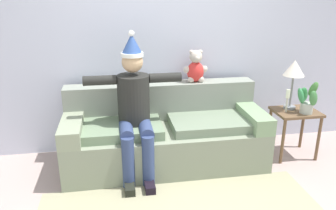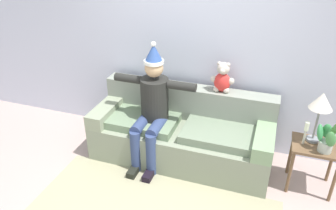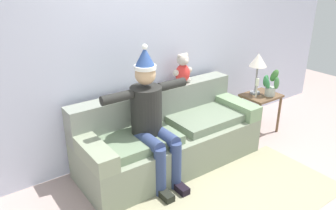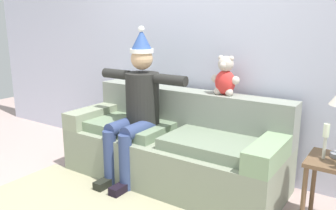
# 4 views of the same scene
# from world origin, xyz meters

# --- Properties ---
(back_wall) EXTENTS (7.00, 0.10, 2.70)m
(back_wall) POSITION_xyz_m (0.00, 1.55, 1.35)
(back_wall) COLOR silver
(back_wall) RESTS_ON ground_plane
(couch) EXTENTS (2.22, 0.86, 0.88)m
(couch) POSITION_xyz_m (0.00, 1.04, 0.34)
(couch) COLOR gray
(couch) RESTS_ON ground_plane
(person_seated) EXTENTS (1.02, 0.77, 1.53)m
(person_seated) POSITION_xyz_m (-0.34, 0.87, 0.77)
(person_seated) COLOR #252523
(person_seated) RESTS_ON ground_plane
(teddy_bear) EXTENTS (0.29, 0.17, 0.38)m
(teddy_bear) POSITION_xyz_m (0.41, 1.30, 1.05)
(teddy_bear) COLOR red
(teddy_bear) RESTS_ON couch
(side_table) EXTENTS (0.50, 0.41, 0.57)m
(side_table) POSITION_xyz_m (1.54, 0.94, 0.47)
(side_table) COLOR brown
(side_table) RESTS_ON ground_plane
(table_lamp) EXTENTS (0.24, 0.24, 0.58)m
(table_lamp) POSITION_xyz_m (1.50, 1.02, 1.03)
(table_lamp) COLOR gray
(table_lamp) RESTS_ON side_table
(potted_plant) EXTENTS (0.24, 0.25, 0.39)m
(potted_plant) POSITION_xyz_m (1.60, 0.85, 0.74)
(potted_plant) COLOR #AFB8AB
(potted_plant) RESTS_ON side_table
(candle_tall) EXTENTS (0.04, 0.04, 0.27)m
(candle_tall) POSITION_xyz_m (1.40, 0.92, 0.75)
(candle_tall) COLOR beige
(candle_tall) RESTS_ON side_table
(area_rug) EXTENTS (2.59, 1.13, 0.01)m
(area_rug) POSITION_xyz_m (0.00, 0.01, 0.00)
(area_rug) COLOR tan
(area_rug) RESTS_ON ground_plane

